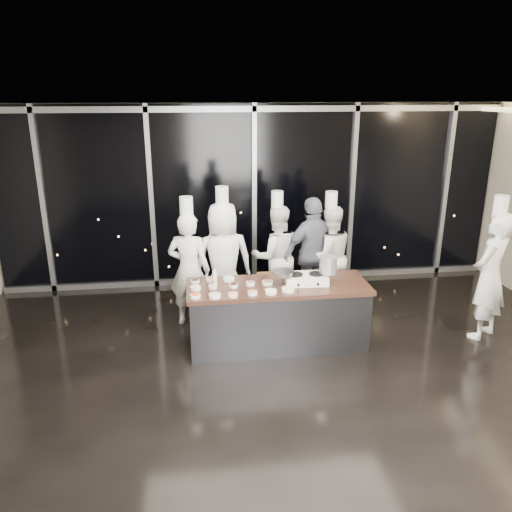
{
  "coord_description": "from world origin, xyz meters",
  "views": [
    {
      "loc": [
        -1.13,
        -5.28,
        3.4
      ],
      "look_at": [
        -0.26,
        1.2,
        1.22
      ],
      "focal_mm": 35.0,
      "sensor_mm": 36.0,
      "label": 1
    }
  ],
  "objects_px": {
    "frying_pan": "(282,273)",
    "stock_pot": "(328,265)",
    "chef_far_left": "(189,269)",
    "chef_right": "(329,256)",
    "chef_center": "(276,256)",
    "stove": "(306,279)",
    "chef_side": "(490,275)",
    "demo_counter": "(278,315)",
    "chef_left": "(223,260)",
    "guest": "(313,253)"
  },
  "relations": [
    {
      "from": "stove",
      "to": "chef_left",
      "type": "distance_m",
      "value": 1.46
    },
    {
      "from": "frying_pan",
      "to": "stove",
      "type": "bearing_deg",
      "value": 1.61
    },
    {
      "from": "chef_right",
      "to": "frying_pan",
      "type": "bearing_deg",
      "value": 43.71
    },
    {
      "from": "chef_center",
      "to": "guest",
      "type": "height_order",
      "value": "chef_center"
    },
    {
      "from": "chef_far_left",
      "to": "chef_center",
      "type": "height_order",
      "value": "chef_far_left"
    },
    {
      "from": "frying_pan",
      "to": "chef_center",
      "type": "relative_size",
      "value": 0.27
    },
    {
      "from": "demo_counter",
      "to": "chef_far_left",
      "type": "height_order",
      "value": "chef_far_left"
    },
    {
      "from": "chef_center",
      "to": "chef_right",
      "type": "xyz_separation_m",
      "value": [
        0.85,
        -0.07,
        -0.01
      ]
    },
    {
      "from": "chef_side",
      "to": "chef_right",
      "type": "bearing_deg",
      "value": -69.86
    },
    {
      "from": "stock_pot",
      "to": "guest",
      "type": "xyz_separation_m",
      "value": [
        0.11,
        1.28,
        -0.25
      ]
    },
    {
      "from": "chef_far_left",
      "to": "chef_center",
      "type": "relative_size",
      "value": 1.03
    },
    {
      "from": "demo_counter",
      "to": "chef_side",
      "type": "distance_m",
      "value": 3.03
    },
    {
      "from": "guest",
      "to": "chef_left",
      "type": "bearing_deg",
      "value": -9.08
    },
    {
      "from": "demo_counter",
      "to": "chef_left",
      "type": "relative_size",
      "value": 1.19
    },
    {
      "from": "stock_pot",
      "to": "chef_left",
      "type": "relative_size",
      "value": 0.11
    },
    {
      "from": "guest",
      "to": "frying_pan",
      "type": "bearing_deg",
      "value": 40.89
    },
    {
      "from": "chef_far_left",
      "to": "demo_counter",
      "type": "bearing_deg",
      "value": 162.59
    },
    {
      "from": "frying_pan",
      "to": "stock_pot",
      "type": "distance_m",
      "value": 0.63
    },
    {
      "from": "chef_far_left",
      "to": "chef_right",
      "type": "xyz_separation_m",
      "value": [
        2.25,
        0.44,
        -0.04
      ]
    },
    {
      "from": "chef_right",
      "to": "chef_side",
      "type": "height_order",
      "value": "chef_side"
    },
    {
      "from": "stove",
      "to": "chef_far_left",
      "type": "height_order",
      "value": "chef_far_left"
    },
    {
      "from": "frying_pan",
      "to": "chef_far_left",
      "type": "xyz_separation_m",
      "value": [
        -1.25,
        0.81,
        -0.18
      ]
    },
    {
      "from": "demo_counter",
      "to": "stove",
      "type": "distance_m",
      "value": 0.64
    },
    {
      "from": "chef_center",
      "to": "stove",
      "type": "bearing_deg",
      "value": 95.35
    },
    {
      "from": "stove",
      "to": "guest",
      "type": "relative_size",
      "value": 0.32
    },
    {
      "from": "chef_side",
      "to": "chef_far_left",
      "type": "bearing_deg",
      "value": -46.7
    },
    {
      "from": "stock_pot",
      "to": "chef_side",
      "type": "xyz_separation_m",
      "value": [
        2.3,
        -0.13,
        -0.22
      ]
    },
    {
      "from": "chef_side",
      "to": "stove",
      "type": "bearing_deg",
      "value": -36.93
    },
    {
      "from": "chef_left",
      "to": "guest",
      "type": "bearing_deg",
      "value": -176.86
    },
    {
      "from": "stock_pot",
      "to": "chef_center",
      "type": "xyz_separation_m",
      "value": [
        -0.47,
        1.35,
        -0.3
      ]
    },
    {
      "from": "stove",
      "to": "chef_side",
      "type": "relative_size",
      "value": 0.28
    },
    {
      "from": "stock_pot",
      "to": "chef_left",
      "type": "bearing_deg",
      "value": 142.64
    },
    {
      "from": "chef_left",
      "to": "chef_right",
      "type": "xyz_separation_m",
      "value": [
        1.73,
        0.25,
        -0.08
      ]
    },
    {
      "from": "frying_pan",
      "to": "chef_side",
      "type": "height_order",
      "value": "chef_side"
    },
    {
      "from": "chef_far_left",
      "to": "chef_side",
      "type": "height_order",
      "value": "chef_side"
    },
    {
      "from": "frying_pan",
      "to": "chef_far_left",
      "type": "relative_size",
      "value": 0.26
    },
    {
      "from": "stock_pot",
      "to": "chef_right",
      "type": "distance_m",
      "value": 1.37
    },
    {
      "from": "chef_center",
      "to": "chef_side",
      "type": "bearing_deg",
      "value": 149.93
    },
    {
      "from": "chef_far_left",
      "to": "stock_pot",
      "type": "bearing_deg",
      "value": 173.29
    },
    {
      "from": "chef_left",
      "to": "chef_right",
      "type": "bearing_deg",
      "value": -178.29
    },
    {
      "from": "demo_counter",
      "to": "stove",
      "type": "xyz_separation_m",
      "value": [
        0.38,
        0.01,
        0.51
      ]
    },
    {
      "from": "stock_pot",
      "to": "chef_center",
      "type": "distance_m",
      "value": 1.46
    },
    {
      "from": "chef_center",
      "to": "guest",
      "type": "distance_m",
      "value": 0.59
    },
    {
      "from": "demo_counter",
      "to": "chef_center",
      "type": "bearing_deg",
      "value": 81.05
    },
    {
      "from": "frying_pan",
      "to": "chef_side",
      "type": "relative_size",
      "value": 0.25
    },
    {
      "from": "demo_counter",
      "to": "stock_pot",
      "type": "relative_size",
      "value": 10.59
    },
    {
      "from": "frying_pan",
      "to": "chef_center",
      "type": "bearing_deg",
      "value": 86.07
    },
    {
      "from": "chef_center",
      "to": "stock_pot",
      "type": "bearing_deg",
      "value": 107.26
    },
    {
      "from": "stove",
      "to": "frying_pan",
      "type": "xyz_separation_m",
      "value": [
        -0.33,
        0.01,
        0.1
      ]
    },
    {
      "from": "guest",
      "to": "stove",
      "type": "bearing_deg",
      "value": 53.26
    }
  ]
}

